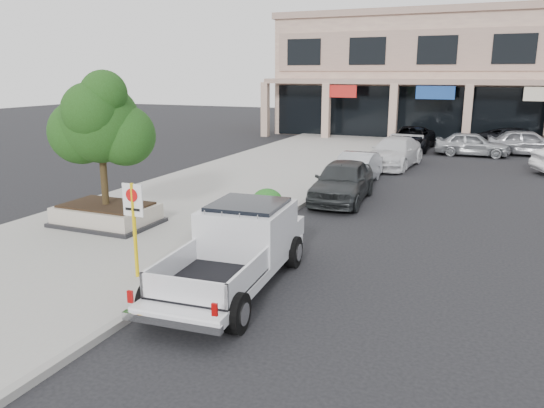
{
  "coord_description": "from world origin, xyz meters",
  "views": [
    {
      "loc": [
        5.08,
        -11.52,
        4.94
      ],
      "look_at": [
        -0.49,
        1.5,
        1.42
      ],
      "focal_mm": 35.0,
      "sensor_mm": 36.0,
      "label": 1
    }
  ],
  "objects_px": {
    "lot_car_d": "(519,140)",
    "pickup_truck": "(231,251)",
    "planter": "(107,214)",
    "no_parking_sign": "(134,217)",
    "planter_tree": "(107,123)",
    "curb_car_b": "(356,169)",
    "curb_car_a": "(342,181)",
    "lot_car_a": "(472,144)",
    "lot_car_e": "(528,143)",
    "curb_car_c": "(394,153)",
    "curb_car_d": "(411,138)"
  },
  "relations": [
    {
      "from": "planter_tree",
      "to": "curb_car_a",
      "type": "bearing_deg",
      "value": 48.06
    },
    {
      "from": "pickup_truck",
      "to": "lot_car_a",
      "type": "height_order",
      "value": "pickup_truck"
    },
    {
      "from": "planter",
      "to": "lot_car_e",
      "type": "xyz_separation_m",
      "value": [
        13.09,
        22.55,
        0.32
      ]
    },
    {
      "from": "pickup_truck",
      "to": "curb_car_a",
      "type": "xyz_separation_m",
      "value": [
        -0.03,
        9.47,
        -0.11
      ]
    },
    {
      "from": "pickup_truck",
      "to": "curb_car_a",
      "type": "relative_size",
      "value": 1.23
    },
    {
      "from": "planter",
      "to": "no_parking_sign",
      "type": "bearing_deg",
      "value": -42.07
    },
    {
      "from": "planter",
      "to": "curb_car_c",
      "type": "distance_m",
      "value": 16.63
    },
    {
      "from": "lot_car_a",
      "to": "lot_car_e",
      "type": "relative_size",
      "value": 0.92
    },
    {
      "from": "curb_car_d",
      "to": "lot_car_e",
      "type": "relative_size",
      "value": 1.16
    },
    {
      "from": "planter_tree",
      "to": "lot_car_a",
      "type": "bearing_deg",
      "value": 64.77
    },
    {
      "from": "curb_car_a",
      "to": "lot_car_e",
      "type": "bearing_deg",
      "value": 62.69
    },
    {
      "from": "planter_tree",
      "to": "curb_car_b",
      "type": "relative_size",
      "value": 0.94
    },
    {
      "from": "lot_car_e",
      "to": "curb_car_a",
      "type": "bearing_deg",
      "value": 152.23
    },
    {
      "from": "lot_car_e",
      "to": "no_parking_sign",
      "type": "bearing_deg",
      "value": 156.45
    },
    {
      "from": "curb_car_c",
      "to": "lot_car_a",
      "type": "distance_m",
      "value": 6.78
    },
    {
      "from": "planter",
      "to": "lot_car_e",
      "type": "height_order",
      "value": "lot_car_e"
    },
    {
      "from": "planter_tree",
      "to": "pickup_truck",
      "type": "xyz_separation_m",
      "value": [
        5.87,
        -2.97,
        -2.49
      ]
    },
    {
      "from": "curb_car_c",
      "to": "lot_car_d",
      "type": "xyz_separation_m",
      "value": [
        6.32,
        9.1,
        -0.04
      ]
    },
    {
      "from": "curb_car_c",
      "to": "pickup_truck",
      "type": "bearing_deg",
      "value": -85.82
    },
    {
      "from": "lot_car_d",
      "to": "pickup_truck",
      "type": "bearing_deg",
      "value": -175.36
    },
    {
      "from": "curb_car_a",
      "to": "lot_car_e",
      "type": "distance_m",
      "value": 17.42
    },
    {
      "from": "curb_car_b",
      "to": "pickup_truck",
      "type": "bearing_deg",
      "value": -87.35
    },
    {
      "from": "pickup_truck",
      "to": "lot_car_a",
      "type": "xyz_separation_m",
      "value": [
        3.99,
        23.9,
        -0.2
      ]
    },
    {
      "from": "curb_car_b",
      "to": "curb_car_d",
      "type": "xyz_separation_m",
      "value": [
        0.55,
        12.08,
        0.05
      ]
    },
    {
      "from": "planter",
      "to": "curb_car_c",
      "type": "bearing_deg",
      "value": 67.45
    },
    {
      "from": "planter_tree",
      "to": "pickup_truck",
      "type": "height_order",
      "value": "planter_tree"
    },
    {
      "from": "planter",
      "to": "no_parking_sign",
      "type": "relative_size",
      "value": 1.39
    },
    {
      "from": "lot_car_a",
      "to": "lot_car_e",
      "type": "bearing_deg",
      "value": -65.54
    },
    {
      "from": "planter_tree",
      "to": "lot_car_e",
      "type": "bearing_deg",
      "value": 59.95
    },
    {
      "from": "planter_tree",
      "to": "curb_car_d",
      "type": "relative_size",
      "value": 0.73
    },
    {
      "from": "no_parking_sign",
      "to": "curb_car_c",
      "type": "bearing_deg",
      "value": 81.91
    },
    {
      "from": "lot_car_a",
      "to": "lot_car_d",
      "type": "xyz_separation_m",
      "value": [
        2.7,
        3.37,
        0.01
      ]
    },
    {
      "from": "curb_car_b",
      "to": "curb_car_d",
      "type": "distance_m",
      "value": 12.09
    },
    {
      "from": "curb_car_a",
      "to": "pickup_truck",
      "type": "bearing_deg",
      "value": -93.03
    },
    {
      "from": "planter_tree",
      "to": "curb_car_d",
      "type": "distance_m",
      "value": 23.05
    },
    {
      "from": "no_parking_sign",
      "to": "pickup_truck",
      "type": "relative_size",
      "value": 0.39
    },
    {
      "from": "no_parking_sign",
      "to": "curb_car_d",
      "type": "bearing_deg",
      "value": 84.51
    },
    {
      "from": "curb_car_a",
      "to": "curb_car_b",
      "type": "xyz_separation_m",
      "value": [
        -0.35,
        3.5,
        -0.11
      ]
    },
    {
      "from": "curb_car_b",
      "to": "lot_car_a",
      "type": "bearing_deg",
      "value": 69.2
    },
    {
      "from": "planter_tree",
      "to": "pickup_truck",
      "type": "relative_size",
      "value": 0.68
    },
    {
      "from": "pickup_truck",
      "to": "lot_car_d",
      "type": "height_order",
      "value": "pickup_truck"
    },
    {
      "from": "planter",
      "to": "planter_tree",
      "type": "relative_size",
      "value": 0.8
    },
    {
      "from": "planter",
      "to": "curb_car_c",
      "type": "xyz_separation_m",
      "value": [
        6.37,
        15.35,
        0.3
      ]
    },
    {
      "from": "pickup_truck",
      "to": "curb_car_a",
      "type": "bearing_deg",
      "value": 85.8
    },
    {
      "from": "planter_tree",
      "to": "lot_car_d",
      "type": "relative_size",
      "value": 0.75
    },
    {
      "from": "lot_car_a",
      "to": "curb_car_b",
      "type": "bearing_deg",
      "value": 157.31
    },
    {
      "from": "curb_car_a",
      "to": "lot_car_a",
      "type": "xyz_separation_m",
      "value": [
        4.02,
        14.43,
        -0.08
      ]
    },
    {
      "from": "planter",
      "to": "pickup_truck",
      "type": "height_order",
      "value": "pickup_truck"
    },
    {
      "from": "curb_car_c",
      "to": "lot_car_e",
      "type": "relative_size",
      "value": 1.14
    },
    {
      "from": "lot_car_d",
      "to": "planter",
      "type": "bearing_deg",
      "value": 170.99
    }
  ]
}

